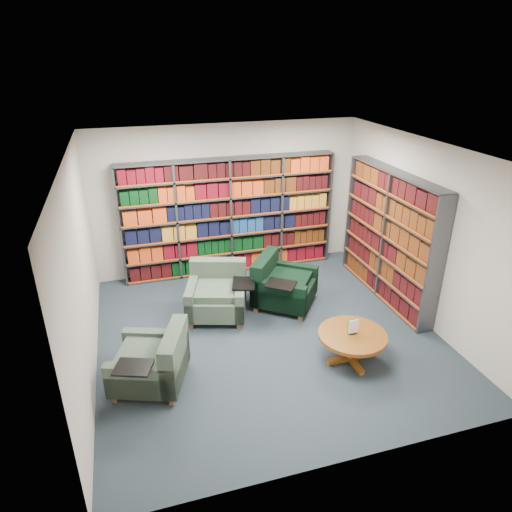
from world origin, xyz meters
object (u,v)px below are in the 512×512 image
object	(u,v)px
chair_teal_left	(217,294)
coffee_table	(352,339)
chair_teal_front	(156,363)
chair_green_right	(280,286)

from	to	relation	value
chair_teal_left	coffee_table	world-z (taller)	chair_teal_left
chair_teal_front	coffee_table	bearing A→B (deg)	-5.97
chair_teal_front	chair_green_right	bearing A→B (deg)	34.08
chair_teal_left	chair_teal_front	xyz separation A→B (m)	(-1.13, -1.52, -0.02)
chair_green_right	coffee_table	distance (m)	1.82
chair_teal_left	chair_green_right	size ratio (longest dim) A/B	0.93
chair_green_right	chair_teal_front	distance (m)	2.66
chair_green_right	coffee_table	world-z (taller)	chair_green_right
chair_teal_left	coffee_table	bearing A→B (deg)	-50.03
chair_teal_left	coffee_table	xyz separation A→B (m)	(1.50, -1.79, 0.02)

